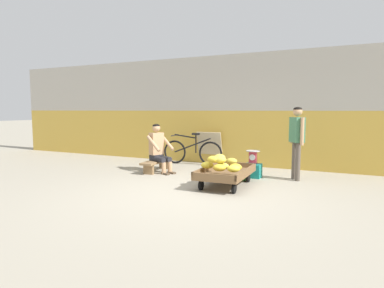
{
  "coord_description": "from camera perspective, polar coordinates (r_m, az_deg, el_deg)",
  "views": [
    {
      "loc": [
        2.46,
        -5.07,
        1.47
      ],
      "look_at": [
        -0.52,
        1.17,
        0.75
      ],
      "focal_mm": 30.69,
      "sensor_mm": 36.0,
      "label": 1
    }
  ],
  "objects": [
    {
      "name": "plastic_crate",
      "position": [
        7.3,
        10.5,
        -4.57
      ],
      "size": [
        0.36,
        0.28,
        0.3
      ],
      "color": "#19847F",
      "rests_on": "ground"
    },
    {
      "name": "vendor_seated",
      "position": [
        7.8,
        -5.81,
        -0.73
      ],
      "size": [
        0.74,
        0.62,
        1.14
      ],
      "color": "tan",
      "rests_on": "ground"
    },
    {
      "name": "customer_adult",
      "position": [
        7.15,
        17.76,
        1.5
      ],
      "size": [
        0.35,
        0.41,
        1.53
      ],
      "color": "brown",
      "rests_on": "ground"
    },
    {
      "name": "bicycle_near_left",
      "position": [
        8.86,
        0.04,
        -1.3
      ],
      "size": [
        1.66,
        0.48,
        0.86
      ],
      "color": "black",
      "rests_on": "ground"
    },
    {
      "name": "sign_board",
      "position": [
        9.0,
        3.12,
        -0.67
      ],
      "size": [
        0.7,
        0.25,
        0.88
      ],
      "color": "#C6B289",
      "rests_on": "ground"
    },
    {
      "name": "banana_pile",
      "position": [
        6.19,
        5.34,
        -3.39
      ],
      "size": [
        0.86,
        1.05,
        0.26
      ],
      "color": "gold",
      "rests_on": "banana_cart"
    },
    {
      "name": "shopping_bag",
      "position": [
        7.0,
        8.87,
        -5.25
      ],
      "size": [
        0.18,
        0.12,
        0.24
      ],
      "primitive_type": "cube",
      "color": "green",
      "rests_on": "ground"
    },
    {
      "name": "weighing_scale",
      "position": [
        7.25,
        10.54,
        -2.22
      ],
      "size": [
        0.3,
        0.3,
        0.29
      ],
      "color": "#28282D",
      "rests_on": "plastic_crate"
    },
    {
      "name": "back_wall",
      "position": [
        8.8,
        9.39,
        5.78
      ],
      "size": [
        16.0,
        0.3,
        2.91
      ],
      "color": "gold",
      "rests_on": "ground"
    },
    {
      "name": "ground_plane",
      "position": [
        5.82,
        -0.31,
        -8.68
      ],
      "size": [
        80.0,
        80.0,
        0.0
      ],
      "primitive_type": "plane",
      "color": "gray"
    },
    {
      "name": "low_bench",
      "position": [
        7.92,
        -6.16,
        -3.32
      ],
      "size": [
        0.36,
        1.12,
        0.27
      ],
      "color": "olive",
      "rests_on": "ground"
    },
    {
      "name": "banana_cart",
      "position": [
        6.42,
        5.91,
        -5.13
      ],
      "size": [
        0.88,
        1.46,
        0.36
      ],
      "color": "brown",
      "rests_on": "ground"
    }
  ]
}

